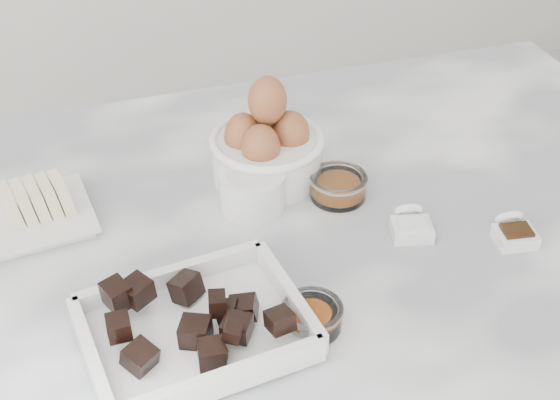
{
  "coord_description": "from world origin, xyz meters",
  "views": [
    {
      "loc": [
        -0.2,
        -0.68,
        1.54
      ],
      "look_at": [
        0.02,
        0.03,
        0.98
      ],
      "focal_mm": 50.0,
      "sensor_mm": 36.0,
      "label": 1
    }
  ],
  "objects_px": {
    "chocolate_dish": "(195,324)",
    "egg_bowl": "(267,145)",
    "sugar_ramekin": "(252,188)",
    "zest_bowl": "(312,315)",
    "salt_spoon": "(411,224)",
    "vanilla_spoon": "(514,232)",
    "butter_plate": "(34,209)",
    "honey_bowl": "(338,186)"
  },
  "relations": [
    {
      "from": "chocolate_dish",
      "to": "egg_bowl",
      "type": "relative_size",
      "value": 1.61
    },
    {
      "from": "egg_bowl",
      "to": "sugar_ramekin",
      "type": "bearing_deg",
      "value": -121.65
    },
    {
      "from": "sugar_ramekin",
      "to": "zest_bowl",
      "type": "xyz_separation_m",
      "value": [
        0.0,
        -0.22,
        -0.01
      ]
    },
    {
      "from": "sugar_ramekin",
      "to": "salt_spoon",
      "type": "distance_m",
      "value": 0.2
    },
    {
      "from": "chocolate_dish",
      "to": "egg_bowl",
      "type": "distance_m",
      "value": 0.31
    },
    {
      "from": "vanilla_spoon",
      "to": "salt_spoon",
      "type": "distance_m",
      "value": 0.12
    },
    {
      "from": "egg_bowl",
      "to": "salt_spoon",
      "type": "height_order",
      "value": "egg_bowl"
    },
    {
      "from": "butter_plate",
      "to": "honey_bowl",
      "type": "xyz_separation_m",
      "value": [
        0.37,
        -0.06,
        -0.0
      ]
    },
    {
      "from": "chocolate_dish",
      "to": "sugar_ramekin",
      "type": "distance_m",
      "value": 0.24
    },
    {
      "from": "sugar_ramekin",
      "to": "salt_spoon",
      "type": "height_order",
      "value": "sugar_ramekin"
    },
    {
      "from": "butter_plate",
      "to": "sugar_ramekin",
      "type": "xyz_separation_m",
      "value": [
        0.26,
        -0.05,
        0.01
      ]
    },
    {
      "from": "chocolate_dish",
      "to": "vanilla_spoon",
      "type": "distance_m",
      "value": 0.4
    },
    {
      "from": "egg_bowl",
      "to": "vanilla_spoon",
      "type": "height_order",
      "value": "egg_bowl"
    },
    {
      "from": "chocolate_dish",
      "to": "butter_plate",
      "type": "bearing_deg",
      "value": 120.19
    },
    {
      "from": "sugar_ramekin",
      "to": "egg_bowl",
      "type": "relative_size",
      "value": 0.55
    },
    {
      "from": "salt_spoon",
      "to": "chocolate_dish",
      "type": "bearing_deg",
      "value": -161.53
    },
    {
      "from": "egg_bowl",
      "to": "salt_spoon",
      "type": "bearing_deg",
      "value": -52.31
    },
    {
      "from": "sugar_ramekin",
      "to": "butter_plate",
      "type": "bearing_deg",
      "value": 170.08
    },
    {
      "from": "sugar_ramekin",
      "to": "egg_bowl",
      "type": "xyz_separation_m",
      "value": [
        0.04,
        0.06,
        0.02
      ]
    },
    {
      "from": "sugar_ramekin",
      "to": "zest_bowl",
      "type": "height_order",
      "value": "sugar_ramekin"
    },
    {
      "from": "butter_plate",
      "to": "sugar_ramekin",
      "type": "height_order",
      "value": "butter_plate"
    },
    {
      "from": "sugar_ramekin",
      "to": "honey_bowl",
      "type": "height_order",
      "value": "sugar_ramekin"
    },
    {
      "from": "butter_plate",
      "to": "egg_bowl",
      "type": "relative_size",
      "value": 0.95
    },
    {
      "from": "sugar_ramekin",
      "to": "chocolate_dish",
      "type": "bearing_deg",
      "value": -120.04
    },
    {
      "from": "chocolate_dish",
      "to": "sugar_ramekin",
      "type": "xyz_separation_m",
      "value": [
        0.12,
        0.2,
        0.0
      ]
    },
    {
      "from": "sugar_ramekin",
      "to": "vanilla_spoon",
      "type": "distance_m",
      "value": 0.32
    },
    {
      "from": "butter_plate",
      "to": "zest_bowl",
      "type": "bearing_deg",
      "value": -45.13
    },
    {
      "from": "honey_bowl",
      "to": "zest_bowl",
      "type": "bearing_deg",
      "value": -117.5
    },
    {
      "from": "egg_bowl",
      "to": "zest_bowl",
      "type": "relative_size",
      "value": 2.29
    },
    {
      "from": "butter_plate",
      "to": "honey_bowl",
      "type": "height_order",
      "value": "butter_plate"
    },
    {
      "from": "vanilla_spoon",
      "to": "sugar_ramekin",
      "type": "bearing_deg",
      "value": 150.45
    },
    {
      "from": "zest_bowl",
      "to": "salt_spoon",
      "type": "xyz_separation_m",
      "value": [
        0.17,
        0.11,
        -0.0
      ]
    },
    {
      "from": "chocolate_dish",
      "to": "sugar_ramekin",
      "type": "relative_size",
      "value": 2.92
    },
    {
      "from": "egg_bowl",
      "to": "zest_bowl",
      "type": "bearing_deg",
      "value": -97.07
    },
    {
      "from": "egg_bowl",
      "to": "honey_bowl",
      "type": "relative_size",
      "value": 2.02
    },
    {
      "from": "butter_plate",
      "to": "egg_bowl",
      "type": "bearing_deg",
      "value": 2.58
    },
    {
      "from": "zest_bowl",
      "to": "vanilla_spoon",
      "type": "xyz_separation_m",
      "value": [
        0.28,
        0.06,
        -0.0
      ]
    },
    {
      "from": "egg_bowl",
      "to": "honey_bowl",
      "type": "bearing_deg",
      "value": -45.43
    },
    {
      "from": "honey_bowl",
      "to": "chocolate_dish",
      "type": "bearing_deg",
      "value": -140.15
    },
    {
      "from": "chocolate_dish",
      "to": "egg_bowl",
      "type": "bearing_deg",
      "value": 59.59
    },
    {
      "from": "zest_bowl",
      "to": "salt_spoon",
      "type": "distance_m",
      "value": 0.2
    },
    {
      "from": "sugar_ramekin",
      "to": "vanilla_spoon",
      "type": "relative_size",
      "value": 1.35
    }
  ]
}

